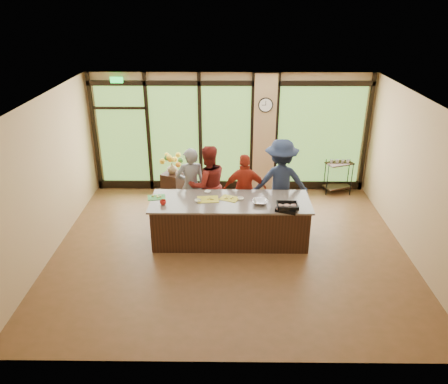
{
  "coord_description": "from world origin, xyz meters",
  "views": [
    {
      "loc": [
        -0.04,
        -7.57,
        4.7
      ],
      "look_at": [
        -0.13,
        0.4,
        1.06
      ],
      "focal_mm": 35.0,
      "sensor_mm": 36.0,
      "label": 1
    }
  ],
  "objects_px": {
    "island_base": "(230,222)",
    "bar_cart": "(338,173)",
    "cook_left": "(191,186)",
    "roasting_pan": "(287,209)",
    "cook_right": "(280,182)",
    "flower_stand": "(173,190)"
  },
  "relations": [
    {
      "from": "cook_left",
      "to": "flower_stand",
      "type": "height_order",
      "value": "cook_left"
    },
    {
      "from": "cook_right",
      "to": "roasting_pan",
      "type": "relative_size",
      "value": 4.86
    },
    {
      "from": "island_base",
      "to": "cook_right",
      "type": "relative_size",
      "value": 1.6
    },
    {
      "from": "roasting_pan",
      "to": "flower_stand",
      "type": "relative_size",
      "value": 0.46
    },
    {
      "from": "island_base",
      "to": "bar_cart",
      "type": "xyz_separation_m",
      "value": [
        2.76,
        2.45,
        0.1
      ]
    },
    {
      "from": "bar_cart",
      "to": "flower_stand",
      "type": "bearing_deg",
      "value": 169.29
    },
    {
      "from": "island_base",
      "to": "cook_left",
      "type": "distance_m",
      "value": 1.27
    },
    {
      "from": "island_base",
      "to": "bar_cart",
      "type": "distance_m",
      "value": 3.69
    },
    {
      "from": "roasting_pan",
      "to": "flower_stand",
      "type": "distance_m",
      "value": 3.21
    },
    {
      "from": "cook_left",
      "to": "bar_cart",
      "type": "distance_m",
      "value": 3.97
    },
    {
      "from": "cook_left",
      "to": "bar_cart",
      "type": "height_order",
      "value": "cook_left"
    },
    {
      "from": "island_base",
      "to": "cook_left",
      "type": "xyz_separation_m",
      "value": [
        -0.86,
        0.83,
        0.43
      ]
    },
    {
      "from": "flower_stand",
      "to": "cook_left",
      "type": "bearing_deg",
      "value": -32.18
    },
    {
      "from": "roasting_pan",
      "to": "bar_cart",
      "type": "relative_size",
      "value": 0.44
    },
    {
      "from": "bar_cart",
      "to": "cook_right",
      "type": "bearing_deg",
      "value": -158.14
    },
    {
      "from": "cook_left",
      "to": "island_base",
      "type": "bearing_deg",
      "value": 124.12
    },
    {
      "from": "cook_left",
      "to": "roasting_pan",
      "type": "height_order",
      "value": "cook_left"
    },
    {
      "from": "island_base",
      "to": "bar_cart",
      "type": "height_order",
      "value": "bar_cart"
    },
    {
      "from": "island_base",
      "to": "roasting_pan",
      "type": "height_order",
      "value": "roasting_pan"
    },
    {
      "from": "cook_right",
      "to": "cook_left",
      "type": "bearing_deg",
      "value": -1.31
    },
    {
      "from": "island_base",
      "to": "cook_left",
      "type": "height_order",
      "value": "cook_left"
    },
    {
      "from": "flower_stand",
      "to": "bar_cart",
      "type": "distance_m",
      "value": 4.2
    }
  ]
}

